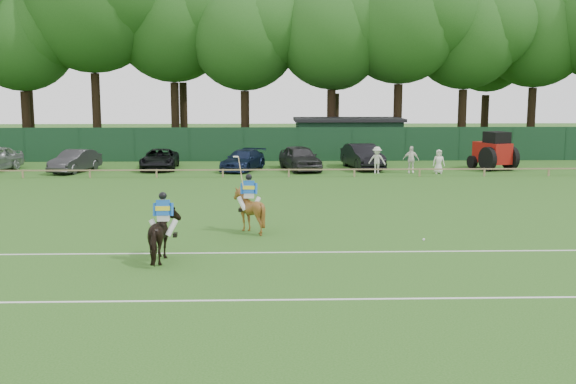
{
  "coord_description": "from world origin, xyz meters",
  "views": [
    {
      "loc": [
        -0.27,
        -22.55,
        5.36
      ],
      "look_at": [
        0.5,
        3.0,
        1.4
      ],
      "focal_mm": 42.0,
      "sensor_mm": 36.0,
      "label": 1
    }
  ],
  "objects_px": {
    "suv_black": "(160,159)",
    "estate_black": "(363,156)",
    "spectator_mid": "(411,160)",
    "sedan_grey": "(75,161)",
    "polo_ball": "(424,240)",
    "sedan_navy": "(243,160)",
    "hatch_grey": "(300,158)",
    "spectator_right": "(439,162)",
    "spectator_left": "(377,160)",
    "utility_shed": "(348,137)",
    "tractor": "(494,152)",
    "horse_chestnut": "(249,211)",
    "horse_dark": "(164,236)"
  },
  "relations": [
    {
      "from": "suv_black",
      "to": "spectator_right",
      "type": "height_order",
      "value": "spectator_right"
    },
    {
      "from": "hatch_grey",
      "to": "estate_black",
      "type": "height_order",
      "value": "estate_black"
    },
    {
      "from": "horse_chestnut",
      "to": "sedan_navy",
      "type": "bearing_deg",
      "value": -83.19
    },
    {
      "from": "utility_shed",
      "to": "spectator_right",
      "type": "bearing_deg",
      "value": -67.0
    },
    {
      "from": "horse_dark",
      "to": "tractor",
      "type": "bearing_deg",
      "value": -128.35
    },
    {
      "from": "sedan_grey",
      "to": "polo_ball",
      "type": "bearing_deg",
      "value": -32.94
    },
    {
      "from": "hatch_grey",
      "to": "polo_ball",
      "type": "relative_size",
      "value": 53.24
    },
    {
      "from": "spectator_right",
      "to": "utility_shed",
      "type": "distance_m",
      "value": 11.58
    },
    {
      "from": "suv_black",
      "to": "estate_black",
      "type": "distance_m",
      "value": 13.53
    },
    {
      "from": "sedan_grey",
      "to": "hatch_grey",
      "type": "bearing_deg",
      "value": 17.6
    },
    {
      "from": "sedan_grey",
      "to": "polo_ball",
      "type": "height_order",
      "value": "sedan_grey"
    },
    {
      "from": "estate_black",
      "to": "horse_dark",
      "type": "bearing_deg",
      "value": -121.23
    },
    {
      "from": "hatch_grey",
      "to": "spectator_left",
      "type": "height_order",
      "value": "spectator_left"
    },
    {
      "from": "horse_chestnut",
      "to": "tractor",
      "type": "bearing_deg",
      "value": -125.25
    },
    {
      "from": "estate_black",
      "to": "spectator_mid",
      "type": "height_order",
      "value": "spectator_mid"
    },
    {
      "from": "tractor",
      "to": "spectator_mid",
      "type": "bearing_deg",
      "value": 176.98
    },
    {
      "from": "spectator_mid",
      "to": "utility_shed",
      "type": "distance_m",
      "value": 10.67
    },
    {
      "from": "spectator_mid",
      "to": "polo_ball",
      "type": "distance_m",
      "value": 19.49
    },
    {
      "from": "sedan_grey",
      "to": "suv_black",
      "type": "height_order",
      "value": "sedan_grey"
    },
    {
      "from": "sedan_navy",
      "to": "hatch_grey",
      "type": "relative_size",
      "value": 0.96
    },
    {
      "from": "horse_dark",
      "to": "spectator_mid",
      "type": "height_order",
      "value": "spectator_mid"
    },
    {
      "from": "sedan_grey",
      "to": "spectator_left",
      "type": "xyz_separation_m",
      "value": [
        19.31,
        -1.26,
        0.13
      ]
    },
    {
      "from": "sedan_grey",
      "to": "spectator_left",
      "type": "bearing_deg",
      "value": 11.88
    },
    {
      "from": "sedan_grey",
      "to": "estate_black",
      "type": "relative_size",
      "value": 0.86
    },
    {
      "from": "horse_dark",
      "to": "polo_ball",
      "type": "relative_size",
      "value": 21.41
    },
    {
      "from": "spectator_left",
      "to": "polo_ball",
      "type": "relative_size",
      "value": 18.75
    },
    {
      "from": "estate_black",
      "to": "sedan_grey",
      "type": "bearing_deg",
      "value": 174.28
    },
    {
      "from": "spectator_mid",
      "to": "tractor",
      "type": "distance_m",
      "value": 6.07
    },
    {
      "from": "spectator_right",
      "to": "spectator_mid",
      "type": "bearing_deg",
      "value": 168.98
    },
    {
      "from": "utility_shed",
      "to": "spectator_mid",
      "type": "bearing_deg",
      "value": -74.63
    },
    {
      "from": "sedan_grey",
      "to": "polo_ball",
      "type": "xyz_separation_m",
      "value": [
        17.93,
        -20.31,
        -0.66
      ]
    },
    {
      "from": "tractor",
      "to": "sedan_grey",
      "type": "bearing_deg",
      "value": 162.49
    },
    {
      "from": "suv_black",
      "to": "polo_ball",
      "type": "relative_size",
      "value": 53.72
    },
    {
      "from": "suv_black",
      "to": "utility_shed",
      "type": "height_order",
      "value": "utility_shed"
    },
    {
      "from": "spectator_mid",
      "to": "estate_black",
      "type": "bearing_deg",
      "value": 147.98
    },
    {
      "from": "sedan_navy",
      "to": "suv_black",
      "type": "bearing_deg",
      "value": -168.07
    },
    {
      "from": "suv_black",
      "to": "spectator_right",
      "type": "distance_m",
      "value": 18.18
    },
    {
      "from": "horse_dark",
      "to": "spectator_right",
      "type": "height_order",
      "value": "horse_dark"
    },
    {
      "from": "suv_black",
      "to": "spectator_left",
      "type": "xyz_separation_m",
      "value": [
        14.08,
        -2.5,
        0.17
      ]
    },
    {
      "from": "horse_chestnut",
      "to": "spectator_left",
      "type": "xyz_separation_m",
      "value": [
        7.61,
        17.38,
        0.03
      ]
    },
    {
      "from": "horse_chestnut",
      "to": "spectator_left",
      "type": "height_order",
      "value": "spectator_left"
    },
    {
      "from": "sedan_navy",
      "to": "utility_shed",
      "type": "distance_m",
      "value": 11.68
    },
    {
      "from": "sedan_navy",
      "to": "spectator_left",
      "type": "height_order",
      "value": "spectator_left"
    },
    {
      "from": "sedan_grey",
      "to": "spectator_left",
      "type": "distance_m",
      "value": 19.35
    },
    {
      "from": "hatch_grey",
      "to": "polo_ball",
      "type": "distance_m",
      "value": 21.1
    },
    {
      "from": "suv_black",
      "to": "spectator_right",
      "type": "xyz_separation_m",
      "value": [
        17.97,
        -2.77,
        0.09
      ]
    },
    {
      "from": "sedan_navy",
      "to": "hatch_grey",
      "type": "bearing_deg",
      "value": 18.58
    },
    {
      "from": "estate_black",
      "to": "tractor",
      "type": "height_order",
      "value": "tractor"
    },
    {
      "from": "spectator_left",
      "to": "horse_chestnut",
      "type": "bearing_deg",
      "value": -103.4
    },
    {
      "from": "spectator_left",
      "to": "tractor",
      "type": "xyz_separation_m",
      "value": [
        8.03,
        1.71,
        0.35
      ]
    }
  ]
}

